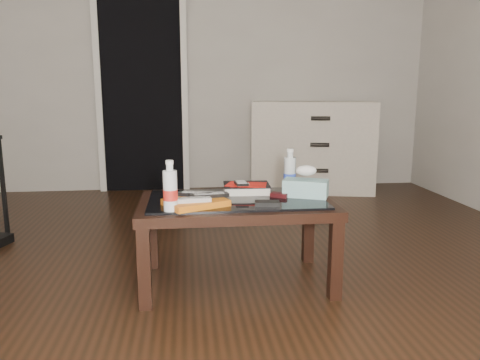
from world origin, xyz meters
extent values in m
plane|color=black|center=(0.00, 0.00, 0.00)|extent=(5.00, 5.00, 0.00)
plane|color=#BDB7AE|center=(0.00, 2.50, 1.35)|extent=(5.00, 0.00, 5.00)
cube|color=black|center=(-0.40, 2.47, 1.00)|extent=(0.80, 0.05, 2.00)
cube|color=silver|center=(-0.82, 2.44, 1.00)|extent=(0.06, 0.04, 2.04)
cube|color=silver|center=(0.02, 2.44, 1.00)|extent=(0.06, 0.04, 2.04)
cube|color=black|center=(-0.18, -0.25, 0.20)|extent=(0.06, 0.06, 0.40)
cube|color=black|center=(0.74, -0.25, 0.20)|extent=(0.06, 0.06, 0.40)
cube|color=black|center=(-0.18, 0.27, 0.20)|extent=(0.06, 0.06, 0.40)
cube|color=black|center=(0.74, 0.27, 0.20)|extent=(0.06, 0.06, 0.40)
cube|color=black|center=(0.28, 0.01, 0.43)|extent=(1.00, 0.60, 0.05)
cube|color=black|center=(0.28, 0.01, 0.46)|extent=(0.90, 0.50, 0.01)
cube|color=beige|center=(1.29, 2.23, 0.45)|extent=(1.28, 0.73, 0.90)
cylinder|color=black|center=(1.29, 1.97, 0.25)|extent=(0.18, 0.08, 0.04)
cylinder|color=black|center=(1.29, 1.97, 0.50)|extent=(0.18, 0.08, 0.04)
cylinder|color=black|center=(1.29, 1.97, 0.75)|extent=(0.18, 0.08, 0.04)
cube|color=black|center=(-1.24, 0.99, 0.35)|extent=(0.03, 0.03, 0.70)
cube|color=#D06813|center=(0.07, -0.11, 0.48)|extent=(0.34, 0.31, 0.03)
cube|color=#B6B6BB|center=(0.04, -0.16, 0.50)|extent=(0.20, 0.07, 0.02)
cube|color=black|center=(0.13, -0.07, 0.50)|extent=(0.21, 0.08, 0.02)
cube|color=black|center=(0.08, -0.04, 0.50)|extent=(0.21, 0.10, 0.02)
cube|color=black|center=(0.35, 0.15, 0.48)|extent=(0.26, 0.21, 0.05)
cube|color=red|center=(0.34, 0.14, 0.51)|extent=(0.23, 0.19, 0.01)
cube|color=black|center=(0.32, 0.11, 0.52)|extent=(0.07, 0.11, 0.02)
cube|color=black|center=(0.51, 0.02, 0.47)|extent=(0.10, 0.09, 0.02)
cube|color=black|center=(0.41, -0.15, 0.47)|extent=(0.13, 0.09, 0.02)
cylinder|color=silver|center=(-0.05, -0.20, 0.58)|extent=(0.07, 0.07, 0.24)
cylinder|color=silver|center=(0.59, 0.16, 0.58)|extent=(0.08, 0.08, 0.24)
cube|color=teal|center=(0.65, 0.02, 0.51)|extent=(0.26, 0.20, 0.09)
camera|label=1|loc=(0.03, -2.35, 1.02)|focal=35.00mm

